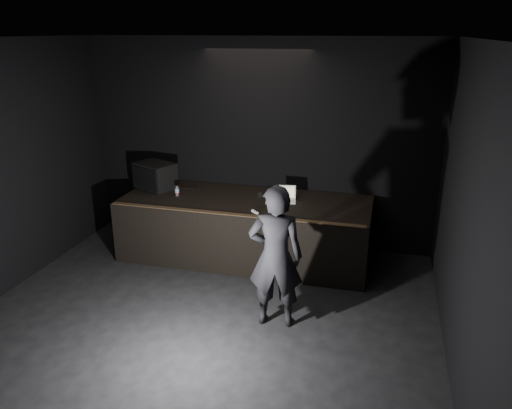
{
  "coord_description": "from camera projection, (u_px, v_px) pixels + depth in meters",
  "views": [
    {
      "loc": [
        2.12,
        -4.58,
        3.59
      ],
      "look_at": [
        0.29,
        2.3,
        1.09
      ],
      "focal_mm": 35.0,
      "sensor_mm": 36.0,
      "label": 1
    }
  ],
  "objects": [
    {
      "name": "cable",
      "position": [
        173.0,
        187.0,
        8.62
      ],
      "size": [
        0.9,
        0.05,
        0.02
      ],
      "primitive_type": "cylinder",
      "rotation": [
        0.0,
        1.57,
        0.04
      ],
      "color": "black",
      "rests_on": "stage_riser"
    },
    {
      "name": "riser_lip",
      "position": [
        232.0,
        214.0,
        7.39
      ],
      "size": [
        3.92,
        0.1,
        0.01
      ],
      "primitive_type": "cube",
      "color": "brown",
      "rests_on": "stage_riser"
    },
    {
      "name": "beer_can",
      "position": [
        177.0,
        191.0,
        8.2
      ],
      "size": [
        0.07,
        0.07,
        0.17
      ],
      "color": "silver",
      "rests_on": "stage_riser"
    },
    {
      "name": "laptop",
      "position": [
        285.0,
        197.0,
        7.98
      ],
      "size": [
        0.37,
        0.35,
        0.23
      ],
      "rotation": [
        0.0,
        0.0,
        0.18
      ],
      "color": "silver",
      "rests_on": "stage_riser"
    },
    {
      "name": "wii_remote",
      "position": [
        255.0,
        212.0,
        7.45
      ],
      "size": [
        0.14,
        0.14,
        0.03
      ],
      "primitive_type": "cube",
      "rotation": [
        0.0,
        0.0,
        0.76
      ],
      "color": "white",
      "rests_on": "stage_riser"
    },
    {
      "name": "room_walls",
      "position": [
        172.0,
        188.0,
        5.21
      ],
      "size": [
        6.1,
        7.1,
        3.52
      ],
      "color": "black",
      "rests_on": "ground"
    },
    {
      "name": "ground",
      "position": [
        182.0,
        352.0,
        5.88
      ],
      "size": [
        7.0,
        7.0,
        0.0
      ],
      "primitive_type": "plane",
      "color": "black",
      "rests_on": "ground"
    },
    {
      "name": "stage_monitor",
      "position": [
        155.0,
        176.0,
        8.56
      ],
      "size": [
        0.79,
        0.7,
        0.44
      ],
      "rotation": [
        0.0,
        0.0,
        -0.43
      ],
      "color": "black",
      "rests_on": "stage_riser"
    },
    {
      "name": "person",
      "position": [
        276.0,
        257.0,
        6.17
      ],
      "size": [
        0.73,
        0.53,
        1.87
      ],
      "primitive_type": "imported",
      "rotation": [
        0.0,
        0.0,
        3.28
      ],
      "color": "black",
      "rests_on": "ground"
    },
    {
      "name": "stage_riser",
      "position": [
        246.0,
        228.0,
        8.2
      ],
      "size": [
        4.0,
        1.5,
        1.0
      ],
      "primitive_type": "cube",
      "color": "black",
      "rests_on": "ground"
    },
    {
      "name": "plastic_cup",
      "position": [
        260.0,
        195.0,
        8.09
      ],
      "size": [
        0.08,
        0.08,
        0.09
      ],
      "primitive_type": "cylinder",
      "color": "white",
      "rests_on": "stage_riser"
    }
  ]
}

